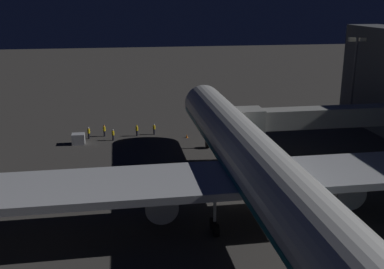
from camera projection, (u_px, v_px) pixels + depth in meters
name	position (u px, v px, depth m)	size (l,w,h in m)	color
ground_plane	(233.00, 189.00, 52.36)	(320.00, 320.00, 0.00)	#383533
airliner_at_gate	(264.00, 176.00, 40.75)	(56.05, 65.04, 18.25)	silver
jet_bridge	(319.00, 117.00, 60.31)	(25.62, 3.40, 7.36)	#9E9E99
apron_floodlight_mast	(354.00, 76.00, 74.56)	(2.90, 0.50, 14.87)	#59595E
baggage_container_mid_row	(78.00, 139.00, 68.23)	(1.86, 1.56, 1.59)	#B7BABF
ground_crew_near_nose_gear	(113.00, 134.00, 69.91)	(0.40, 0.40, 1.77)	black
ground_crew_by_belt_loader	(137.00, 130.00, 72.20)	(0.40, 0.40, 1.79)	black
ground_crew_marshaller_fwd	(104.00, 130.00, 71.98)	(0.40, 0.40, 1.84)	black
ground_crew_under_port_wing	(89.00, 132.00, 70.77)	(0.40, 0.40, 1.84)	black
ground_crew_by_tug	(154.00, 129.00, 73.00)	(0.40, 0.40, 1.75)	black
traffic_cone_nose_port	(214.00, 135.00, 72.11)	(0.36, 0.36, 0.55)	orange
traffic_cone_nose_starboard	(187.00, 136.00, 71.43)	(0.36, 0.36, 0.55)	orange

